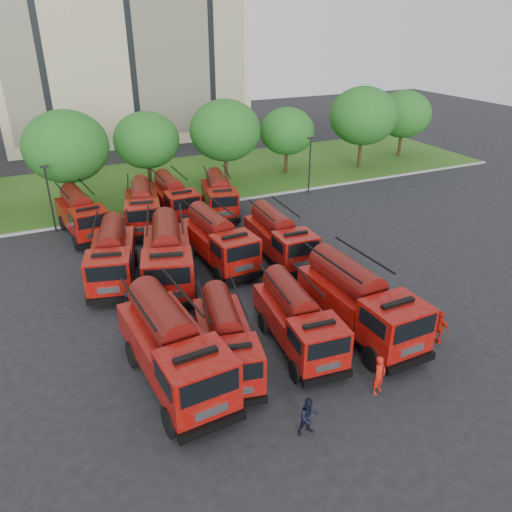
% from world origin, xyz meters
% --- Properties ---
extents(ground, '(140.00, 140.00, 0.00)m').
position_xyz_m(ground, '(0.00, 0.00, 0.00)').
color(ground, black).
rests_on(ground, ground).
extents(lawn, '(70.00, 16.00, 0.12)m').
position_xyz_m(lawn, '(0.00, 26.00, 0.06)').
color(lawn, '#285215').
rests_on(lawn, ground).
extents(curb, '(70.00, 0.30, 0.14)m').
position_xyz_m(curb, '(0.00, 17.90, 0.07)').
color(curb, gray).
rests_on(curb, ground).
extents(apartment_building, '(30.00, 14.18, 25.00)m').
position_xyz_m(apartment_building, '(2.00, 47.94, 12.50)').
color(apartment_building, tan).
rests_on(apartment_building, ground).
extents(tree_2, '(6.72, 6.72, 8.22)m').
position_xyz_m(tree_2, '(-8.00, 21.50, 5.35)').
color(tree_2, '#382314').
rests_on(tree_2, ground).
extents(tree_3, '(5.88, 5.88, 7.19)m').
position_xyz_m(tree_3, '(-1.00, 24.00, 4.68)').
color(tree_3, '#382314').
rests_on(tree_3, ground).
extents(tree_4, '(6.55, 6.55, 8.01)m').
position_xyz_m(tree_4, '(6.00, 22.50, 5.22)').
color(tree_4, '#382314').
rests_on(tree_4, ground).
extents(tree_5, '(5.46, 5.46, 6.68)m').
position_xyz_m(tree_5, '(13.00, 23.50, 4.35)').
color(tree_5, '#382314').
rests_on(tree_5, ground).
extents(tree_6, '(6.89, 6.89, 8.42)m').
position_xyz_m(tree_6, '(21.00, 22.00, 5.49)').
color(tree_6, '#382314').
rests_on(tree_6, ground).
extents(tree_7, '(6.05, 6.05, 7.39)m').
position_xyz_m(tree_7, '(28.00, 24.00, 4.82)').
color(tree_7, '#382314').
rests_on(tree_7, ground).
extents(lamp_post_0, '(0.60, 0.25, 5.11)m').
position_xyz_m(lamp_post_0, '(-10.00, 17.20, 2.90)').
color(lamp_post_0, black).
rests_on(lamp_post_0, ground).
extents(lamp_post_1, '(0.60, 0.25, 5.11)m').
position_xyz_m(lamp_post_1, '(12.00, 17.20, 2.90)').
color(lamp_post_1, black).
rests_on(lamp_post_1, ground).
extents(fire_truck_0, '(3.43, 8.20, 3.64)m').
position_xyz_m(fire_truck_0, '(-6.75, -3.09, 1.83)').
color(fire_truck_0, black).
rests_on(fire_truck_0, ground).
extents(fire_truck_1, '(3.53, 6.87, 2.98)m').
position_xyz_m(fire_truck_1, '(-4.28, -3.02, 1.50)').
color(fire_truck_1, black).
rests_on(fire_truck_1, ground).
extents(fire_truck_2, '(3.00, 6.95, 3.08)m').
position_xyz_m(fire_truck_2, '(-0.56, -3.07, 1.55)').
color(fire_truck_2, black).
rests_on(fire_truck_2, ground).
extents(fire_truck_3, '(3.11, 7.98, 3.59)m').
position_xyz_m(fire_truck_3, '(2.87, -3.27, 1.81)').
color(fire_truck_3, black).
rests_on(fire_truck_3, ground).
extents(fire_truck_4, '(4.16, 7.61, 3.29)m').
position_xyz_m(fire_truck_4, '(-7.40, 7.66, 1.66)').
color(fire_truck_4, black).
rests_on(fire_truck_4, ground).
extents(fire_truck_5, '(4.70, 8.44, 3.65)m').
position_xyz_m(fire_truck_5, '(-4.46, 5.84, 1.83)').
color(fire_truck_5, black).
rests_on(fire_truck_5, ground).
extents(fire_truck_6, '(3.08, 7.47, 3.33)m').
position_xyz_m(fire_truck_6, '(-0.74, 7.09, 1.68)').
color(fire_truck_6, black).
rests_on(fire_truck_6, ground).
extents(fire_truck_7, '(2.80, 7.09, 3.18)m').
position_xyz_m(fire_truck_7, '(3.15, 6.02, 1.60)').
color(fire_truck_7, black).
rests_on(fire_truck_7, ground).
extents(fire_truck_8, '(3.22, 7.21, 3.18)m').
position_xyz_m(fire_truck_8, '(-8.11, 15.86, 1.60)').
color(fire_truck_8, black).
rests_on(fire_truck_8, ground).
extents(fire_truck_9, '(3.86, 7.50, 3.25)m').
position_xyz_m(fire_truck_9, '(-3.71, 15.39, 1.64)').
color(fire_truck_9, black).
rests_on(fire_truck_9, ground).
extents(fire_truck_10, '(2.62, 6.97, 3.16)m').
position_xyz_m(fire_truck_10, '(-0.88, 16.65, 1.59)').
color(fire_truck_10, black).
rests_on(fire_truck_10, ground).
extents(fire_truck_11, '(3.78, 7.07, 3.06)m').
position_xyz_m(fire_truck_11, '(2.68, 15.80, 1.54)').
color(fire_truck_11, black).
rests_on(fire_truck_11, ground).
extents(firefighter_0, '(0.80, 0.70, 1.84)m').
position_xyz_m(firefighter_0, '(0.97, -7.50, 0.00)').
color(firefighter_0, '#B8180E').
rests_on(firefighter_0, ground).
extents(firefighter_1, '(0.85, 0.52, 1.67)m').
position_xyz_m(firefighter_1, '(-2.96, -8.29, 0.00)').
color(firefighter_1, black).
rests_on(firefighter_1, ground).
extents(firefighter_2, '(0.81, 1.15, 1.79)m').
position_xyz_m(firefighter_2, '(5.94, -5.80, 0.00)').
color(firefighter_2, '#B8180E').
rests_on(firefighter_2, ground).
extents(firefighter_3, '(1.29, 1.06, 1.77)m').
position_xyz_m(firefighter_3, '(5.04, 0.05, 0.00)').
color(firefighter_3, black).
rests_on(firefighter_3, ground).
extents(firefighter_4, '(0.84, 0.94, 1.61)m').
position_xyz_m(firefighter_4, '(-7.46, 2.90, 0.00)').
color(firefighter_4, black).
rests_on(firefighter_4, ground).
extents(firefighter_5, '(1.54, 0.74, 1.61)m').
position_xyz_m(firefighter_5, '(3.67, 2.95, 0.00)').
color(firefighter_5, '#B8180E').
rests_on(firefighter_5, ground).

